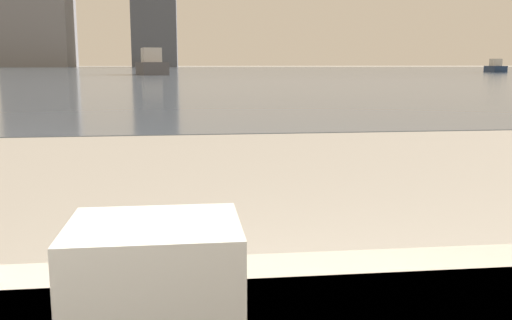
# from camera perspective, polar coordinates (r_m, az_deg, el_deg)

# --- Properties ---
(towel_stack) EXTENTS (0.25, 0.21, 0.16)m
(towel_stack) POSITION_cam_1_polar(r_m,az_deg,el_deg) (0.88, -10.04, -11.22)
(towel_stack) COLOR white
(towel_stack) RESTS_ON bathtub
(harbor_water) EXTENTS (180.00, 110.00, 0.01)m
(harbor_water) POSITION_cam_1_polar(r_m,az_deg,el_deg) (61.99, -6.98, 8.84)
(harbor_water) COLOR slate
(harbor_water) RESTS_ON ground_plane
(harbor_boat_0) EXTENTS (2.68, 5.37, 1.92)m
(harbor_boat_0) POSITION_cam_1_polar(r_m,az_deg,el_deg) (42.76, -10.41, 9.30)
(harbor_boat_0) COLOR #4C4C51
(harbor_boat_0) RESTS_ON harbor_water
(harbor_boat_1) EXTENTS (1.79, 3.42, 1.22)m
(harbor_boat_1) POSITION_cam_1_polar(r_m,az_deg,el_deg) (57.34, 22.82, 8.53)
(harbor_boat_1) COLOR navy
(harbor_boat_1) RESTS_ON harbor_water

